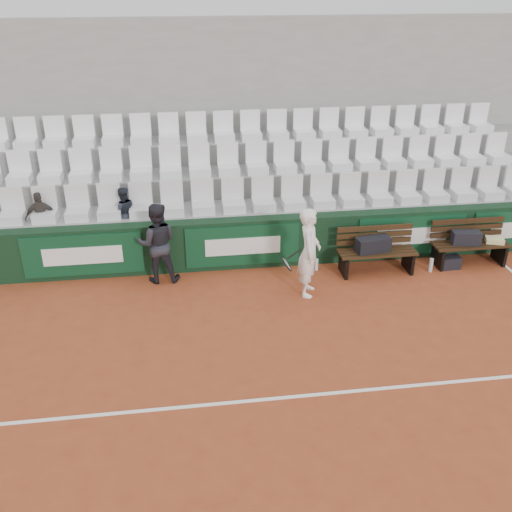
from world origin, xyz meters
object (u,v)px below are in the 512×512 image
at_px(sports_bag_left, 373,244).
at_px(tennis_player, 309,252).
at_px(spectator_c, 121,191).
at_px(bench_left, 376,262).
at_px(spectator_b, 37,195).
at_px(water_bottle_near, 317,265).
at_px(water_bottle_far, 431,265).
at_px(sports_bag_ground, 449,262).
at_px(ball_kid, 157,243).
at_px(bench_right, 469,254).
at_px(sports_bag_right, 466,238).

xyz_separation_m(sports_bag_left, tennis_player, (-1.40, -0.63, 0.23)).
distance_m(sports_bag_left, spectator_c, 4.91).
bearing_deg(bench_left, sports_bag_left, 165.74).
distance_m(tennis_player, spectator_b, 5.19).
distance_m(water_bottle_near, water_bottle_far, 2.22).
distance_m(sports_bag_ground, spectator_c, 6.54).
relative_size(sports_bag_left, water_bottle_near, 2.78).
xyz_separation_m(water_bottle_near, tennis_player, (-0.37, -0.85, 0.71)).
distance_m(water_bottle_far, ball_kid, 5.28).
height_order(ball_kid, spectator_c, spectator_c).
distance_m(sports_bag_left, water_bottle_near, 1.15).
xyz_separation_m(sports_bag_left, water_bottle_far, (1.16, -0.15, -0.45)).
height_order(ball_kid, spectator_b, spectator_b).
xyz_separation_m(bench_left, tennis_player, (-1.49, -0.60, 0.60)).
distance_m(bench_right, tennis_player, 3.55).
height_order(sports_bag_ground, spectator_c, spectator_c).
xyz_separation_m(sports_bag_left, water_bottle_near, (-1.03, 0.22, -0.47)).
bearing_deg(sports_bag_ground, sports_bag_left, 178.01).
xyz_separation_m(sports_bag_left, spectator_b, (-6.24, 1.10, 0.91)).
relative_size(sports_bag_left, spectator_b, 0.65).
relative_size(bench_left, sports_bag_ground, 3.70).
relative_size(sports_bag_left, sports_bag_ground, 1.61).
height_order(bench_right, sports_bag_ground, bench_right).
relative_size(bench_right, spectator_c, 1.46).
xyz_separation_m(bench_left, sports_bag_ground, (1.49, -0.03, -0.10)).
height_order(sports_bag_ground, tennis_player, tennis_player).
bearing_deg(bench_right, sports_bag_right, 172.70).
bearing_deg(sports_bag_right, tennis_player, -168.09).
xyz_separation_m(sports_bag_right, water_bottle_near, (-2.95, 0.15, -0.46)).
relative_size(bench_left, spectator_c, 1.46).
bearing_deg(sports_bag_ground, ball_kid, 177.11).
relative_size(bench_right, water_bottle_near, 6.40).
xyz_separation_m(sports_bag_ground, spectator_b, (-7.82, 1.16, 1.38)).
bearing_deg(water_bottle_far, bench_right, 13.47).
bearing_deg(sports_bag_right, spectator_c, 171.14).
height_order(bench_left, spectator_c, spectator_c).
height_order(sports_bag_left, water_bottle_near, sports_bag_left).
relative_size(sports_bag_left, water_bottle_far, 2.35).
bearing_deg(bench_left, water_bottle_near, 167.71).
xyz_separation_m(water_bottle_near, spectator_c, (-3.67, 0.88, 1.40)).
distance_m(sports_bag_left, sports_bag_ground, 1.65).
height_order(bench_right, sports_bag_left, sports_bag_left).
xyz_separation_m(spectator_b, spectator_c, (1.54, 0.00, 0.01)).
bearing_deg(sports_bag_left, water_bottle_near, 167.89).
bearing_deg(tennis_player, bench_left, 22.08).
relative_size(water_bottle_near, water_bottle_far, 0.85).
bearing_deg(sports_bag_right, sports_bag_left, -177.83).
bearing_deg(water_bottle_near, sports_bag_left, -12.11).
height_order(sports_bag_left, sports_bag_ground, sports_bag_left).
bearing_deg(water_bottle_near, sports_bag_ground, -6.02).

